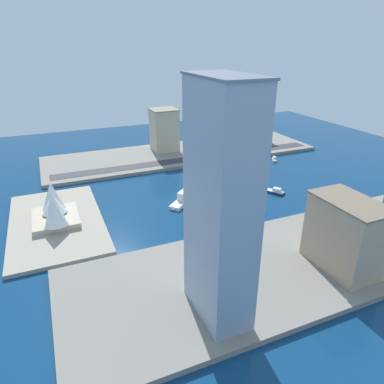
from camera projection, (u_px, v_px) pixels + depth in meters
name	position (u px, v px, depth m)	size (l,w,h in m)	color
ground_plane	(230.00, 190.00, 240.75)	(440.00, 440.00, 0.00)	navy
quay_west	(318.00, 253.00, 166.83)	(70.00, 240.00, 2.53)	gray
quay_east	(183.00, 153.00, 313.65)	(70.00, 240.00, 2.53)	gray
peninsula_point	(56.00, 222.00, 196.05)	(89.24, 49.24, 2.00)	#A89E89
road_strip	(192.00, 159.00, 294.97)	(12.67, 228.00, 0.15)	#38383D
tugboat_red	(224.00, 192.00, 233.68)	(11.42, 5.81, 3.79)	red
ferry_green_doubledeck	(239.00, 173.00, 263.23)	(22.37, 15.27, 6.78)	#2D8C4C
ferry_white_commuter	(184.00, 198.00, 221.96)	(22.91, 24.75, 7.09)	silver
yacht_sleek_gray	(274.00, 160.00, 297.11)	(10.16, 7.11, 3.61)	#999EA3
sailboat_small_white	(244.00, 216.00, 203.66)	(4.45, 9.35, 10.51)	white
patrol_launch_navy	(275.00, 191.00, 234.96)	(14.51, 11.34, 3.94)	#1E284C
carpark_squat_concrete	(257.00, 133.00, 348.63)	(29.42, 16.29, 13.41)	gray
tower_tall_glass	(220.00, 209.00, 113.45)	(29.17, 15.60, 84.19)	#8C9EB2
apartment_midrise_tan	(345.00, 234.00, 149.22)	(32.57, 19.69, 32.18)	tan
office_block_beige	(164.00, 130.00, 311.67)	(22.10, 22.85, 37.20)	#C6B793
pickup_red	(211.00, 157.00, 296.80)	(1.93, 5.05, 1.49)	black
hatchback_blue	(228.00, 152.00, 308.98)	(2.06, 4.25, 1.49)	black
traffic_light_waterfront	(240.00, 151.00, 301.90)	(0.36, 0.36, 6.50)	black
opera_landmark	(54.00, 207.00, 192.53)	(37.94, 24.49, 19.52)	#BCAD93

